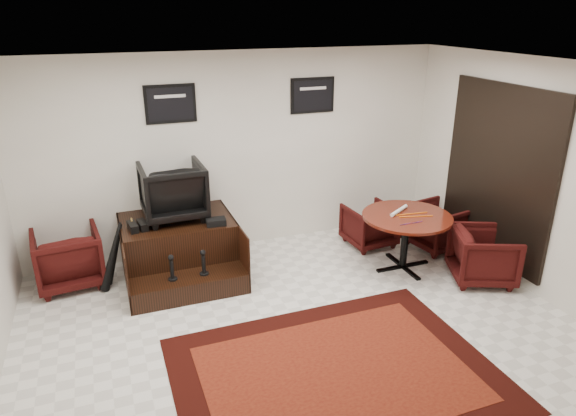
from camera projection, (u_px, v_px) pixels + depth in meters
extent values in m
plane|color=white|center=(306.00, 335.00, 5.55)|extent=(6.00, 6.00, 0.00)
cube|color=white|center=(239.00, 153.00, 7.22)|extent=(6.00, 0.02, 2.80)
cube|color=white|center=(479.00, 374.00, 2.86)|extent=(6.00, 0.02, 2.80)
cube|color=white|center=(543.00, 182.00, 6.02)|extent=(0.02, 5.00, 2.80)
cube|color=white|center=(309.00, 69.00, 4.53)|extent=(6.00, 5.00, 0.02)
cube|color=black|center=(497.00, 174.00, 6.66)|extent=(0.05, 1.90, 2.30)
cube|color=black|center=(497.00, 174.00, 6.66)|extent=(0.02, 1.72, 2.12)
cube|color=black|center=(497.00, 174.00, 6.66)|extent=(0.03, 0.05, 2.12)
cube|color=black|center=(170.00, 104.00, 6.64)|extent=(0.66, 0.03, 0.50)
cube|color=black|center=(171.00, 104.00, 6.62)|extent=(0.58, 0.01, 0.42)
cube|color=silver|center=(170.00, 96.00, 6.58)|extent=(0.40, 0.00, 0.04)
cube|color=black|center=(312.00, 95.00, 7.29)|extent=(0.66, 0.03, 0.50)
cube|color=black|center=(313.00, 95.00, 7.28)|extent=(0.58, 0.01, 0.42)
cube|color=silver|center=(313.00, 88.00, 7.24)|extent=(0.40, 0.00, 0.04)
cube|color=black|center=(336.00, 374.00, 4.97)|extent=(3.06, 2.30, 0.01)
cube|color=#4F110B|center=(336.00, 373.00, 4.96)|extent=(2.51, 1.75, 0.01)
cube|color=black|center=(178.00, 244.00, 6.83)|extent=(1.43, 1.06, 0.74)
cube|color=black|center=(190.00, 286.00, 6.27)|extent=(1.43, 0.42, 0.27)
cube|color=black|center=(124.00, 260.00, 6.41)|extent=(0.02, 1.48, 0.74)
cube|color=black|center=(234.00, 243.00, 6.87)|extent=(0.02, 1.48, 0.74)
cylinder|color=black|center=(173.00, 279.00, 6.15)|extent=(0.11, 0.11, 0.02)
cylinder|color=black|center=(172.00, 269.00, 6.10)|extent=(0.04, 0.04, 0.24)
sphere|color=black|center=(171.00, 258.00, 6.05)|extent=(0.07, 0.07, 0.07)
cylinder|color=black|center=(204.00, 274.00, 6.28)|extent=(0.11, 0.11, 0.02)
cylinder|color=black|center=(204.00, 264.00, 6.23)|extent=(0.04, 0.04, 0.24)
sphere|color=black|center=(203.00, 253.00, 6.17)|extent=(0.07, 0.07, 0.07)
imported|color=black|center=(173.00, 188.00, 6.59)|extent=(0.80, 0.75, 0.81)
cube|color=black|center=(133.00, 227.00, 6.32)|extent=(0.13, 0.27, 0.10)
cube|color=black|center=(143.00, 225.00, 6.38)|extent=(0.13, 0.27, 0.10)
cube|color=black|center=(216.00, 222.00, 6.49)|extent=(0.26, 0.19, 0.08)
imported|color=black|center=(68.00, 255.00, 6.45)|extent=(0.85, 0.81, 0.81)
cylinder|color=#431509|center=(407.00, 217.00, 6.74)|extent=(1.17, 1.17, 0.04)
cylinder|color=black|center=(405.00, 242.00, 6.87)|extent=(0.09, 0.09, 0.69)
cube|color=black|center=(402.00, 266.00, 7.01)|extent=(0.79, 0.06, 0.03)
cube|color=black|center=(402.00, 266.00, 7.01)|extent=(0.06, 0.79, 0.03)
imported|color=black|center=(369.00, 223.00, 7.58)|extent=(0.71, 0.67, 0.68)
imported|color=black|center=(437.00, 224.00, 7.49)|extent=(0.78, 0.81, 0.73)
imported|color=black|center=(484.00, 253.00, 6.56)|extent=(0.93, 0.95, 0.76)
cylinder|color=silver|center=(399.00, 211.00, 6.82)|extent=(0.38, 0.26, 0.05)
cylinder|color=orange|center=(416.00, 216.00, 6.68)|extent=(0.44, 0.12, 0.01)
cylinder|color=orange|center=(412.00, 214.00, 6.77)|extent=(0.45, 0.06, 0.01)
cylinder|color=#4C1933|center=(403.00, 224.00, 6.44)|extent=(0.10, 0.03, 0.01)
cylinder|color=#4C1933|center=(407.00, 224.00, 6.46)|extent=(0.10, 0.03, 0.01)
cylinder|color=#4C1933|center=(411.00, 223.00, 6.48)|extent=(0.10, 0.03, 0.01)
cylinder|color=#4C1933|center=(415.00, 223.00, 6.50)|extent=(0.10, 0.03, 0.01)
cylinder|color=#4C1933|center=(419.00, 222.00, 6.52)|extent=(0.10, 0.03, 0.01)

